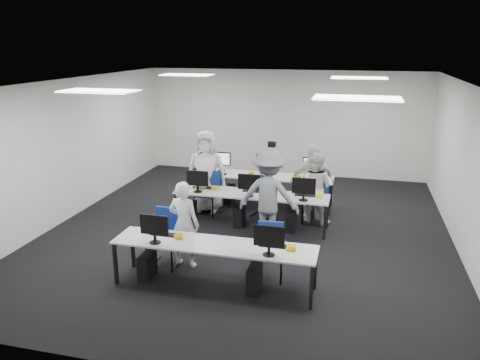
% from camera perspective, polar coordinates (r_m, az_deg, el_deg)
% --- Properties ---
extents(room, '(9.00, 9.02, 3.00)m').
position_cam_1_polar(room, '(9.26, 1.12, 2.51)').
color(room, black).
rests_on(room, ground).
extents(ceiling_panels, '(5.20, 4.60, 0.02)m').
position_cam_1_polar(ceiling_panels, '(9.02, 1.17, 11.70)').
color(ceiling_panels, white).
rests_on(ceiling_panels, room).
extents(desk_front, '(3.20, 0.70, 0.73)m').
position_cam_1_polar(desk_front, '(7.33, -3.20, -8.14)').
color(desk_front, silver).
rests_on(desk_front, ground).
extents(desk_mid, '(3.20, 0.70, 0.73)m').
position_cam_1_polar(desk_mid, '(9.68, 1.36, -1.93)').
color(desk_mid, silver).
rests_on(desk_mid, ground).
extents(desk_back, '(3.20, 0.70, 0.73)m').
position_cam_1_polar(desk_back, '(10.99, 2.98, 0.30)').
color(desk_back, silver).
rests_on(desk_back, ground).
extents(equipment_front, '(2.51, 0.41, 1.19)m').
position_cam_1_polar(equipment_front, '(7.51, -4.62, -10.27)').
color(equipment_front, '#0C4BA5').
rests_on(equipment_front, desk_front).
extents(equipment_mid, '(2.91, 0.41, 1.19)m').
position_cam_1_polar(equipment_mid, '(9.81, 0.23, -3.67)').
color(equipment_mid, white).
rests_on(equipment_mid, desk_mid).
extents(equipment_back, '(2.91, 0.41, 1.19)m').
position_cam_1_polar(equipment_back, '(11.06, 3.95, -1.35)').
color(equipment_back, white).
rests_on(equipment_back, desk_back).
extents(chair_0, '(0.49, 0.53, 0.99)m').
position_cam_1_polar(chair_0, '(8.27, -9.07, -8.17)').
color(chair_0, navy).
rests_on(chair_0, ground).
extents(chair_1, '(0.49, 0.53, 0.91)m').
position_cam_1_polar(chair_1, '(7.79, 3.61, -9.82)').
color(chair_1, navy).
rests_on(chair_1, ground).
extents(chair_2, '(0.48, 0.52, 0.94)m').
position_cam_1_polar(chair_2, '(10.55, -4.12, -2.60)').
color(chair_2, navy).
rests_on(chair_2, ground).
extents(chair_3, '(0.57, 0.60, 0.94)m').
position_cam_1_polar(chair_3, '(10.25, 1.70, -3.14)').
color(chair_3, navy).
rests_on(chair_3, ground).
extents(chair_4, '(0.51, 0.55, 0.96)m').
position_cam_1_polar(chair_4, '(10.25, 8.85, -3.29)').
color(chair_4, navy).
rests_on(chair_4, ground).
extents(chair_5, '(0.55, 0.59, 0.99)m').
position_cam_1_polar(chair_5, '(10.80, -3.01, -2.04)').
color(chair_5, navy).
rests_on(chair_5, ground).
extents(chair_6, '(0.59, 0.61, 0.94)m').
position_cam_1_polar(chair_6, '(10.44, 2.92, -2.79)').
color(chair_6, navy).
rests_on(chair_6, ground).
extents(chair_7, '(0.58, 0.61, 0.95)m').
position_cam_1_polar(chair_7, '(10.36, 9.14, -3.11)').
color(chair_7, navy).
rests_on(chair_7, ground).
extents(handbag, '(0.44, 0.36, 0.30)m').
position_cam_1_polar(handbag, '(9.95, -4.76, -0.24)').
color(handbag, tan).
rests_on(handbag, desk_mid).
extents(student_0, '(0.60, 0.43, 1.52)m').
position_cam_1_polar(student_0, '(8.04, -6.83, -5.36)').
color(student_0, silver).
rests_on(student_0, ground).
extents(student_1, '(0.87, 0.75, 1.54)m').
position_cam_1_polar(student_1, '(10.02, 9.09, -0.95)').
color(student_1, silver).
rests_on(student_1, ground).
extents(student_2, '(0.97, 0.68, 1.87)m').
position_cam_1_polar(student_2, '(10.56, -4.10, 1.04)').
color(student_2, silver).
rests_on(student_2, ground).
extents(student_3, '(1.04, 0.64, 1.65)m').
position_cam_1_polar(student_3, '(10.25, 8.75, -0.22)').
color(student_3, silver).
rests_on(student_3, ground).
extents(photographer, '(1.20, 0.72, 1.82)m').
position_cam_1_polar(photographer, '(8.95, 3.54, -1.95)').
color(photographer, gray).
rests_on(photographer, ground).
extents(dslr_camera, '(0.15, 0.19, 0.10)m').
position_cam_1_polar(dslr_camera, '(8.87, 3.91, 4.36)').
color(dslr_camera, black).
rests_on(dslr_camera, photographer).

